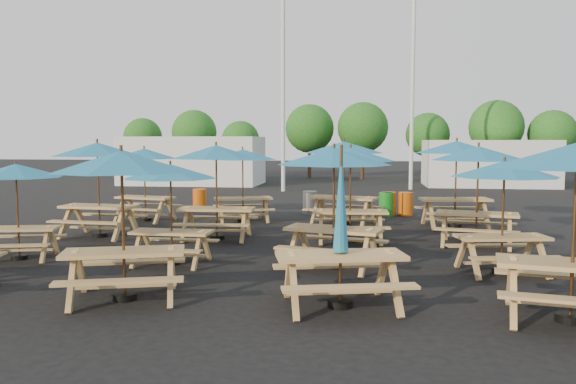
# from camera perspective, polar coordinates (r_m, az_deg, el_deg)

# --- Properties ---
(ground) EXTENTS (120.00, 120.00, 0.00)m
(ground) POSITION_cam_1_polar(r_m,az_deg,el_deg) (14.47, -0.83, -4.87)
(ground) COLOR black
(ground) RESTS_ON ground
(picnic_unit_1) EXTENTS (2.32, 2.32, 2.07)m
(picnic_unit_1) POSITION_cam_1_polar(r_m,az_deg,el_deg) (13.20, -25.90, 1.49)
(picnic_unit_1) COLOR tan
(picnic_unit_1) RESTS_ON ground
(picnic_unit_2) EXTENTS (2.50, 2.50, 2.52)m
(picnic_unit_2) POSITION_cam_1_polar(r_m,az_deg,el_deg) (15.51, -18.79, 3.65)
(picnic_unit_2) COLOR tan
(picnic_unit_2) RESTS_ON ground
(picnic_unit_3) EXTENTS (2.52, 2.52, 2.32)m
(picnic_unit_3) POSITION_cam_1_polar(r_m,az_deg,el_deg) (18.27, -14.40, 3.42)
(picnic_unit_3) COLOR tan
(picnic_unit_3) RESTS_ON ground
(picnic_unit_4) EXTENTS (2.80, 2.80, 2.40)m
(picnic_unit_4) POSITION_cam_1_polar(r_m,az_deg,el_deg) (9.14, -16.55, 2.21)
(picnic_unit_4) COLOR tan
(picnic_unit_4) RESTS_ON ground
(picnic_unit_5) EXTENTS (1.96, 1.96, 2.08)m
(picnic_unit_5) POSITION_cam_1_polar(r_m,az_deg,el_deg) (11.62, -11.84, 1.53)
(picnic_unit_5) COLOR tan
(picnic_unit_5) RESTS_ON ground
(picnic_unit_6) EXTENTS (2.40, 2.40, 2.45)m
(picnic_unit_6) POSITION_cam_1_polar(r_m,az_deg,el_deg) (14.45, -7.31, 3.55)
(picnic_unit_6) COLOR tan
(picnic_unit_6) RESTS_ON ground
(picnic_unit_7) EXTENTS (2.71, 2.71, 2.30)m
(picnic_unit_7) POSITION_cam_1_polar(r_m,az_deg,el_deg) (17.59, -4.63, 3.43)
(picnic_unit_7) COLOR tan
(picnic_unit_7) RESTS_ON ground
(picnic_unit_8) EXTENTS (2.29, 2.11, 2.47)m
(picnic_unit_8) POSITION_cam_1_polar(r_m,az_deg,el_deg) (8.55, 5.37, -4.99)
(picnic_unit_8) COLOR tan
(picnic_unit_8) RESTS_ON ground
(picnic_unit_9) EXTENTS (2.74, 2.74, 2.42)m
(picnic_unit_9) POSITION_cam_1_polar(r_m,az_deg,el_deg) (11.08, 4.70, 2.96)
(picnic_unit_9) COLOR tan
(picnic_unit_9) RESTS_ON ground
(picnic_unit_10) EXTENTS (2.38, 2.38, 2.39)m
(picnic_unit_10) POSITION_cam_1_polar(r_m,az_deg,el_deg) (14.04, 6.37, 3.30)
(picnic_unit_10) COLOR tan
(picnic_unit_10) RESTS_ON ground
(picnic_unit_11) EXTENTS (2.93, 2.93, 2.55)m
(picnic_unit_11) POSITION_cam_1_polar(r_m,az_deg,el_deg) (17.00, 5.70, 4.09)
(picnic_unit_11) COLOR tan
(picnic_unit_11) RESTS_ON ground
(picnic_unit_13) EXTENTS (2.39, 2.39, 2.17)m
(picnic_unit_13) POSITION_cam_1_polar(r_m,az_deg,el_deg) (11.36, 21.12, 1.62)
(picnic_unit_13) COLOR tan
(picnic_unit_13) RESTS_ON ground
(picnic_unit_14) EXTENTS (2.66, 2.66, 2.43)m
(picnic_unit_14) POSITION_cam_1_polar(r_m,az_deg,el_deg) (14.18, 18.78, 3.23)
(picnic_unit_14) COLOR tan
(picnic_unit_14) RESTS_ON ground
(picnic_unit_15) EXTENTS (2.69, 2.69, 2.56)m
(picnic_unit_15) POSITION_cam_1_polar(r_m,az_deg,el_deg) (17.11, 16.75, 3.94)
(picnic_unit_15) COLOR tan
(picnic_unit_15) RESTS_ON ground
(waste_bin_0) EXTENTS (0.50, 0.50, 0.80)m
(waste_bin_0) POSITION_cam_1_polar(r_m,az_deg,el_deg) (20.66, -8.96, -0.80)
(waste_bin_0) COLOR #D4570C
(waste_bin_0) RESTS_ON ground
(waste_bin_1) EXTENTS (0.50, 0.50, 0.80)m
(waste_bin_1) POSITION_cam_1_polar(r_m,az_deg,el_deg) (19.56, 2.25, -1.08)
(waste_bin_1) COLOR gray
(waste_bin_1) RESTS_ON ground
(waste_bin_2) EXTENTS (0.50, 0.50, 0.80)m
(waste_bin_2) POSITION_cam_1_polar(r_m,az_deg,el_deg) (19.34, 9.95, -1.22)
(waste_bin_2) COLOR #18851F
(waste_bin_2) RESTS_ON ground
(waste_bin_3) EXTENTS (0.50, 0.50, 0.80)m
(waste_bin_3) POSITION_cam_1_polar(r_m,az_deg,el_deg) (19.53, 10.18, -1.16)
(waste_bin_3) COLOR #D4570C
(waste_bin_3) RESTS_ON ground
(waste_bin_4) EXTENTS (0.50, 0.50, 0.80)m
(waste_bin_4) POSITION_cam_1_polar(r_m,az_deg,el_deg) (19.53, 11.86, -1.19)
(waste_bin_4) COLOR #D4570C
(waste_bin_4) RESTS_ON ground
(mast_0) EXTENTS (0.20, 0.20, 12.00)m
(mast_0) POSITION_cam_1_polar(r_m,az_deg,el_deg) (28.61, -0.50, 12.14)
(mast_0) COLOR silver
(mast_0) RESTS_ON ground
(mast_1) EXTENTS (0.20, 0.20, 12.00)m
(mast_1) POSITION_cam_1_polar(r_m,az_deg,el_deg) (30.37, 12.56, 11.61)
(mast_1) COLOR silver
(mast_1) RESTS_ON ground
(event_tent_0) EXTENTS (8.00, 4.00, 2.80)m
(event_tent_0) POSITION_cam_1_polar(r_m,az_deg,el_deg) (33.68, -9.64, 3.17)
(event_tent_0) COLOR silver
(event_tent_0) RESTS_ON ground
(event_tent_1) EXTENTS (7.00, 4.00, 2.60)m
(event_tent_1) POSITION_cam_1_polar(r_m,az_deg,el_deg) (33.80, 19.64, 2.78)
(event_tent_1) COLOR silver
(event_tent_1) RESTS_ON ground
(tree_0) EXTENTS (2.80, 2.80, 4.24)m
(tree_0) POSITION_cam_1_polar(r_m,az_deg,el_deg) (42.56, -14.54, 5.40)
(tree_0) COLOR #382314
(tree_0) RESTS_ON ground
(tree_1) EXTENTS (3.11, 3.11, 4.72)m
(tree_1) POSITION_cam_1_polar(r_m,az_deg,el_deg) (39.82, -9.50, 5.99)
(tree_1) COLOR #382314
(tree_1) RESTS_ON ground
(tree_2) EXTENTS (2.59, 2.59, 3.93)m
(tree_2) POSITION_cam_1_polar(r_m,az_deg,el_deg) (38.70, -4.83, 5.29)
(tree_2) COLOR #382314
(tree_2) RESTS_ON ground
(tree_3) EXTENTS (3.36, 3.36, 5.09)m
(tree_3) POSITION_cam_1_polar(r_m,az_deg,el_deg) (39.01, 2.21, 6.45)
(tree_3) COLOR #382314
(tree_3) RESTS_ON ground
(tree_4) EXTENTS (3.41, 3.41, 5.17)m
(tree_4) POSITION_cam_1_polar(r_m,az_deg,el_deg) (38.35, 7.61, 6.51)
(tree_4) COLOR #382314
(tree_4) RESTS_ON ground
(tree_5) EXTENTS (2.94, 2.94, 4.45)m
(tree_5) POSITION_cam_1_polar(r_m,az_deg,el_deg) (38.97, 14.01, 5.66)
(tree_5) COLOR #382314
(tree_5) RESTS_ON ground
(tree_6) EXTENTS (3.38, 3.38, 5.13)m
(tree_6) POSITION_cam_1_polar(r_m,az_deg,el_deg) (37.85, 20.38, 6.20)
(tree_6) COLOR #382314
(tree_6) RESTS_ON ground
(tree_7) EXTENTS (2.95, 2.95, 4.48)m
(tree_7) POSITION_cam_1_polar(r_m,az_deg,el_deg) (38.74, 25.28, 5.36)
(tree_7) COLOR #382314
(tree_7) RESTS_ON ground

